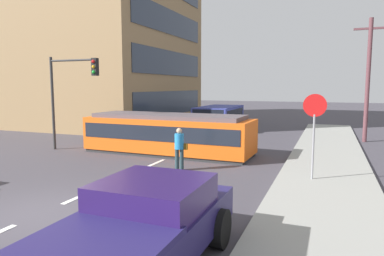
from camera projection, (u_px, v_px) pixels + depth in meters
name	position (u px, v px, depth m)	size (l,w,h in m)	color
ground_plane	(187.00, 149.00, 18.27)	(120.00, 120.00, 0.00)	#423F47
sidewalk_curb_right	(326.00, 180.00, 12.09)	(3.20, 36.00, 0.14)	#96978F
lane_stripe_1	(90.00, 192.00, 10.88)	(0.16, 2.40, 0.01)	silver
lane_stripe_2	(151.00, 165.00, 14.57)	(0.16, 2.40, 0.01)	silver
lane_stripe_3	(215.00, 137.00, 22.57)	(0.16, 2.40, 0.01)	silver
lane_stripe_4	(238.00, 127.00, 28.11)	(0.16, 2.40, 0.01)	silver
corner_building	(80.00, 14.00, 30.95)	(17.78, 14.25, 19.20)	#987850
streetcar_tram	(168.00, 133.00, 17.08)	(8.32, 2.74, 1.93)	#E55A14
city_bus	(219.00, 116.00, 26.38)	(2.55, 5.28, 1.76)	#373F98
pedestrian_crossing	(179.00, 147.00, 13.59)	(0.50, 0.36, 1.67)	#26393F
pickup_truck_parked	(140.00, 229.00, 6.10)	(2.29, 5.01, 1.55)	#231C53
parked_sedan_mid	(126.00, 128.00, 22.56)	(2.13, 4.32, 1.19)	black
stop_sign	(314.00, 119.00, 11.68)	(0.76, 0.07, 2.88)	gray
traffic_light_mast	(70.00, 85.00, 17.49)	(2.91, 0.33, 4.74)	#333333
utility_pole_mid	(368.00, 78.00, 20.30)	(1.80, 0.24, 7.14)	brown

